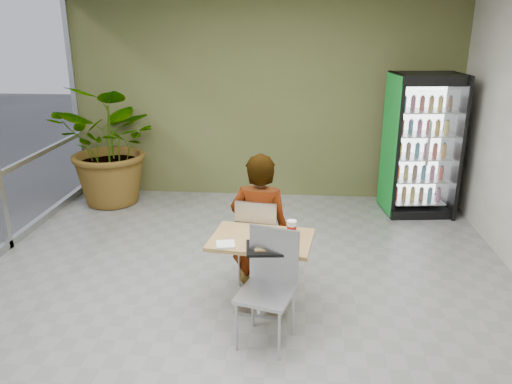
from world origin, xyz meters
TOP-DOWN VIEW (x-y plane):
  - ground at (0.00, 0.00)m, footprint 7.00×7.00m
  - room_envelope at (0.00, 0.00)m, footprint 6.00×7.00m
  - dining_table at (0.24, 0.05)m, footprint 1.01×0.77m
  - chair_far at (0.17, 0.52)m, footprint 0.49×0.49m
  - chair_near at (0.34, -0.41)m, footprint 0.55×0.56m
  - seated_woman at (0.18, 0.57)m, footprint 0.70×0.51m
  - pizza_plate at (0.26, 0.12)m, footprint 0.35×0.26m
  - soda_cup at (0.52, 0.10)m, footprint 0.09×0.09m
  - napkin_stack at (-0.08, -0.14)m, footprint 0.20×0.20m
  - cafeteria_tray at (0.34, -0.19)m, footprint 0.48×0.37m
  - beverage_fridge at (2.32, 2.89)m, footprint 1.00×0.81m
  - potted_plant at (-2.21, 2.90)m, footprint 2.05×1.92m

SIDE VIEW (x-z plane):
  - ground at x=0.00m, z-range 0.00..0.00m
  - dining_table at x=0.24m, z-range 0.16..0.91m
  - chair_far at x=0.17m, z-range 0.08..1.05m
  - seated_woman at x=0.18m, z-range -0.30..1.44m
  - chair_near at x=0.34m, z-range 0.09..1.09m
  - napkin_stack at x=-0.08m, z-range 0.75..0.77m
  - cafeteria_tray at x=0.34m, z-range 0.75..0.78m
  - pizza_plate at x=0.26m, z-range 0.75..0.78m
  - soda_cup at x=0.52m, z-range 0.75..0.91m
  - potted_plant at x=-2.21m, z-range 0.00..1.85m
  - beverage_fridge at x=2.32m, z-range 0.00..2.02m
  - room_envelope at x=0.00m, z-range 0.00..3.20m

